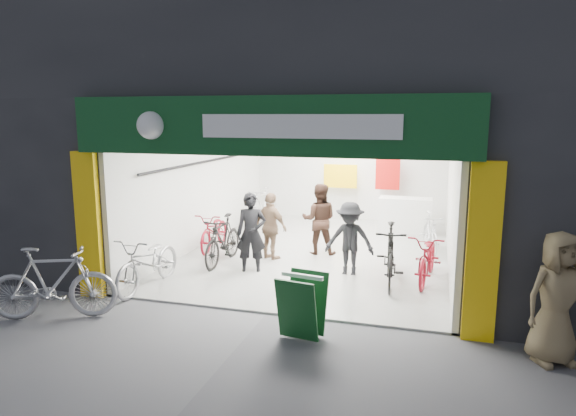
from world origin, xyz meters
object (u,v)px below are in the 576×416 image
at_px(bike_right_front, 390,255).
at_px(sandwich_board, 302,304).
at_px(bike_left_front, 149,262).
at_px(parked_bike, 53,283).
at_px(pedestrian_near, 557,298).

height_order(bike_right_front, sandwich_board, bike_right_front).
height_order(bike_left_front, parked_bike, parked_bike).
distance_m(bike_left_front, bike_right_front, 4.55).
height_order(bike_right_front, pedestrian_near, pedestrian_near).
distance_m(bike_right_front, pedestrian_near, 3.50).
bearing_deg(bike_right_front, bike_left_front, -165.77).
xyz_separation_m(bike_right_front, sandwich_board, (-1.00, -2.79, -0.07)).
bearing_deg(parked_bike, bike_left_front, -44.58).
bearing_deg(parked_bike, pedestrian_near, -107.94).
xyz_separation_m(pedestrian_near, sandwich_board, (-3.36, -0.21, -0.37)).
height_order(bike_left_front, pedestrian_near, pedestrian_near).
bearing_deg(parked_bike, bike_right_front, -80.06).
bearing_deg(pedestrian_near, sandwich_board, 159.61).
xyz_separation_m(bike_left_front, sandwich_board, (3.30, -1.30, -0.00)).
bearing_deg(pedestrian_near, bike_left_front, 146.77).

